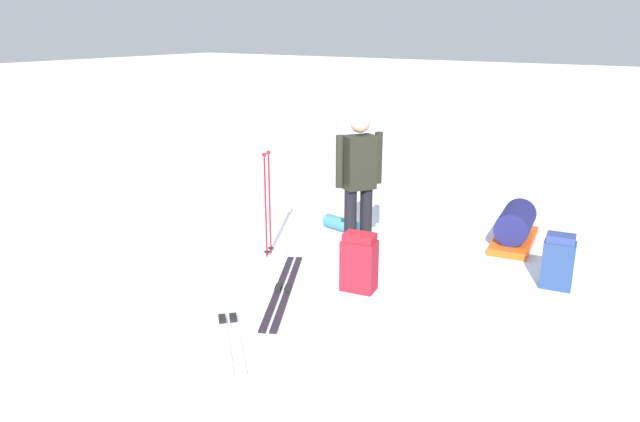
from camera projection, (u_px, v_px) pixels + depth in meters
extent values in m
plane|color=white|center=(320.00, 271.00, 6.64)|extent=(80.00, 80.00, 0.00)
cylinder|color=black|center=(350.00, 226.00, 6.83)|extent=(0.14, 0.14, 0.85)
cylinder|color=black|center=(366.00, 223.00, 6.91)|extent=(0.14, 0.14, 0.85)
cube|color=black|center=(359.00, 162.00, 6.65)|extent=(0.40, 0.37, 0.60)
cylinder|color=black|center=(340.00, 162.00, 6.55)|extent=(0.09, 0.09, 0.58)
cylinder|color=black|center=(378.00, 158.00, 6.74)|extent=(0.09, 0.09, 0.58)
sphere|color=tan|center=(360.00, 123.00, 6.52)|extent=(0.22, 0.22, 0.22)
cube|color=silver|center=(233.00, 320.00, 5.52)|extent=(1.37, 1.42, 0.02)
cube|color=black|center=(233.00, 318.00, 5.52)|extent=(0.14, 0.14, 0.03)
cube|color=silver|center=(222.00, 321.00, 5.50)|extent=(1.37, 1.42, 0.02)
cube|color=black|center=(222.00, 319.00, 5.50)|extent=(0.14, 0.14, 0.03)
cube|color=black|center=(278.00, 290.00, 6.16)|extent=(1.62, 0.91, 0.02)
cube|color=black|center=(278.00, 288.00, 6.15)|extent=(0.15, 0.12, 0.03)
cube|color=black|center=(288.00, 290.00, 6.15)|extent=(1.62, 0.91, 0.02)
cube|color=black|center=(288.00, 288.00, 6.14)|extent=(0.15, 0.12, 0.03)
cube|color=maroon|center=(359.00, 266.00, 6.11)|extent=(0.28, 0.38, 0.53)
cube|color=#A41824|center=(360.00, 237.00, 6.02)|extent=(0.25, 0.34, 0.08)
cube|color=navy|center=(558.00, 265.00, 6.17)|extent=(0.26, 0.33, 0.50)
cube|color=navy|center=(561.00, 238.00, 6.08)|extent=(0.23, 0.30, 0.08)
cylinder|color=maroon|center=(270.00, 205.00, 7.01)|extent=(0.02, 0.02, 1.19)
sphere|color=#A51919|center=(268.00, 153.00, 6.83)|extent=(0.05, 0.05, 0.05)
cylinder|color=black|center=(271.00, 248.00, 7.17)|extent=(0.07, 0.07, 0.01)
cylinder|color=maroon|center=(266.00, 208.00, 6.89)|extent=(0.02, 0.02, 1.19)
sphere|color=#A51919|center=(264.00, 155.00, 6.71)|extent=(0.05, 0.05, 0.05)
cylinder|color=black|center=(267.00, 252.00, 7.05)|extent=(0.07, 0.07, 0.01)
cube|color=#E75114|center=(514.00, 241.00, 7.46)|extent=(1.16, 0.60, 0.09)
cylinder|color=navy|center=(516.00, 222.00, 7.39)|extent=(0.82, 0.50, 0.40)
cylinder|color=teal|center=(342.00, 224.00, 7.92)|extent=(0.28, 0.57, 0.18)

